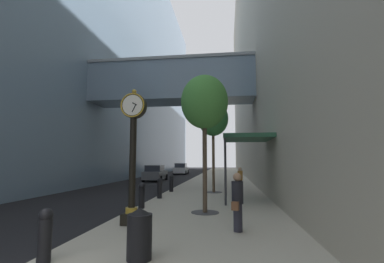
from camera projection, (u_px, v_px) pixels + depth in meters
ground_plane at (191, 180)px, 29.90m from camera, size 110.00×110.00×0.00m
sidewalk_right at (220, 178)px, 32.46m from camera, size 6.25×80.00×0.14m
building_block_left at (107, 46)px, 36.14m from camera, size 22.79×80.00×35.03m
building_block_right at (280, 31)px, 33.40m from camera, size 9.00×80.00×36.26m
street_clock at (133, 148)px, 8.92m from camera, size 0.84×0.55×4.43m
bollard_nearest at (45, 234)px, 5.46m from camera, size 0.28×0.28×1.08m
bollard_third at (142, 195)px, 11.61m from camera, size 0.28×0.28×1.08m
bollard_fourth at (160, 188)px, 14.68m from camera, size 0.28×0.28×1.08m
bollard_fifth at (171, 183)px, 17.76m from camera, size 0.28×0.28×1.08m
street_tree_near at (204, 103)px, 11.07m from camera, size 1.93×1.93×5.54m
street_tree_mid_near at (213, 119)px, 17.83m from camera, size 2.00×2.00×5.94m
trash_bin at (140, 233)px, 5.64m from camera, size 0.53×0.53×1.05m
pedestrian_walking at (237, 200)px, 7.87m from camera, size 0.44×0.52×1.68m
pedestrian_by_clock at (240, 179)px, 17.70m from camera, size 0.40×0.40×1.60m
storefront_awning at (246, 139)px, 14.10m from camera, size 2.40×3.60×3.30m
car_white_near at (181, 169)px, 42.94m from camera, size 2.17×4.44×1.73m
car_grey_mid at (155, 173)px, 28.95m from camera, size 2.15×4.44×1.67m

